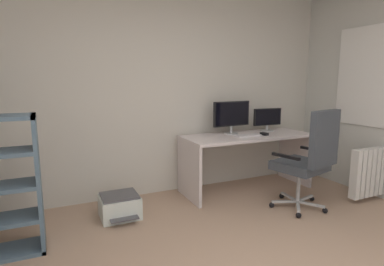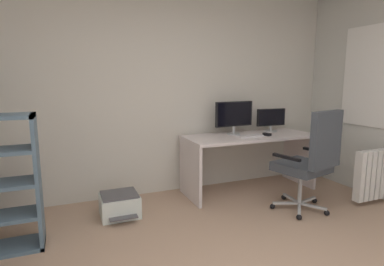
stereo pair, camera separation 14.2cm
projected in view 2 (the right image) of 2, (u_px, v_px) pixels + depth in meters
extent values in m
cube|color=beige|center=(153.00, 91.00, 3.96)|extent=(5.01, 0.10, 2.61)
cube|color=silver|center=(250.00, 136.00, 4.09)|extent=(1.70, 0.67, 0.04)
cube|color=silver|center=(190.00, 171.00, 3.84)|extent=(0.04, 0.64, 0.71)
cube|color=silver|center=(299.00, 158.00, 4.46)|extent=(0.04, 0.64, 0.71)
cylinder|color=#B2B5B7|center=(234.00, 134.00, 4.15)|extent=(0.18, 0.18, 0.01)
cylinder|color=#B2B5B7|center=(234.00, 129.00, 4.14)|extent=(0.03, 0.03, 0.11)
cube|color=black|center=(234.00, 114.00, 4.10)|extent=(0.55, 0.08, 0.32)
cube|color=black|center=(235.00, 114.00, 4.09)|extent=(0.51, 0.05, 0.30)
cylinder|color=#B2B5B7|center=(270.00, 131.00, 4.36)|extent=(0.18, 0.18, 0.01)
cylinder|color=#B2B5B7|center=(271.00, 128.00, 4.36)|extent=(0.03, 0.03, 0.08)
cube|color=black|center=(271.00, 117.00, 4.33)|extent=(0.43, 0.06, 0.23)
cube|color=black|center=(272.00, 117.00, 4.31)|extent=(0.40, 0.02, 0.21)
cube|color=silver|center=(250.00, 136.00, 3.96)|extent=(0.35, 0.15, 0.02)
cube|color=black|center=(267.00, 134.00, 4.04)|extent=(0.08, 0.11, 0.03)
cube|color=#B7BABC|center=(307.00, 200.00, 3.67)|extent=(0.30, 0.10, 0.02)
sphere|color=black|center=(314.00, 201.00, 3.76)|extent=(0.06, 0.06, 0.06)
cube|color=#B7BABC|center=(291.00, 198.00, 3.72)|extent=(0.06, 0.30, 0.02)
sphere|color=black|center=(284.00, 197.00, 3.87)|extent=(0.06, 0.06, 0.06)
cube|color=#B7BABC|center=(286.00, 203.00, 3.58)|extent=(0.29, 0.14, 0.02)
sphere|color=black|center=(273.00, 206.00, 3.59)|extent=(0.06, 0.06, 0.06)
cube|color=#B7BABC|center=(299.00, 208.00, 3.44)|extent=(0.22, 0.25, 0.02)
sphere|color=black|center=(299.00, 217.00, 3.31)|extent=(0.06, 0.06, 0.06)
cube|color=#B7BABC|center=(313.00, 206.00, 3.50)|extent=(0.18, 0.27, 0.02)
sphere|color=black|center=(327.00, 213.00, 3.41)|extent=(0.06, 0.06, 0.06)
cylinder|color=#B7BABC|center=(300.00, 187.00, 3.55)|extent=(0.04, 0.04, 0.37)
cube|color=#3A4048|center=(301.00, 167.00, 3.51)|extent=(0.60, 0.59, 0.10)
cube|color=#3A4048|center=(326.00, 140.00, 3.24)|extent=(0.47, 0.18, 0.60)
cube|color=black|center=(286.00, 157.00, 3.33)|extent=(0.12, 0.34, 0.03)
cube|color=black|center=(317.00, 151.00, 3.64)|extent=(0.12, 0.34, 0.03)
cube|color=slate|center=(38.00, 181.00, 2.74)|extent=(0.03, 0.33, 1.17)
cube|color=silver|center=(120.00, 206.00, 3.40)|extent=(0.40, 0.35, 0.23)
cube|color=#4C4C51|center=(119.00, 194.00, 3.37)|extent=(0.37, 0.33, 0.02)
cube|color=#4C4C51|center=(123.00, 218.00, 3.21)|extent=(0.28, 0.10, 0.01)
cube|color=white|center=(359.00, 177.00, 3.61)|extent=(0.06, 0.10, 0.59)
cube|color=white|center=(365.00, 176.00, 3.64)|extent=(0.06, 0.10, 0.59)
cube|color=white|center=(370.00, 175.00, 3.67)|extent=(0.06, 0.10, 0.59)
cube|color=white|center=(375.00, 175.00, 3.70)|extent=(0.06, 0.10, 0.59)
cube|color=white|center=(380.00, 174.00, 3.74)|extent=(0.06, 0.10, 0.59)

